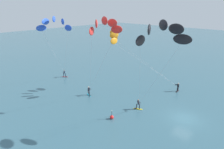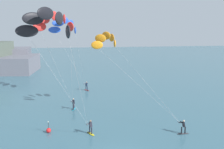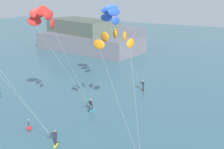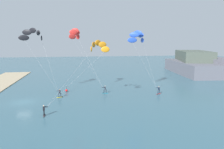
# 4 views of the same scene
# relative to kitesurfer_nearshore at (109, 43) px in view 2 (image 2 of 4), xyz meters

# --- Properties ---
(kitesurfer_nearshore) EXTENTS (10.74, 11.27, 11.45)m
(kitesurfer_nearshore) POSITION_rel_kitesurfer_nearshore_xyz_m (0.00, 0.00, 0.00)
(kitesurfer_nearshore) COLOR #333338
(kitesurfer_nearshore) RESTS_ON ground
(kitesurfer_mid_water) EXTENTS (7.37, 8.46, 13.94)m
(kitesurfer_mid_water) POSITION_rel_kitesurfer_nearshore_xyz_m (-6.94, -12.26, 2.34)
(kitesurfer_mid_water) COLOR yellow
(kitesurfer_mid_water) RESTS_ON ground
(kitesurfer_far_out) EXTENTS (4.91, 8.24, 13.95)m
(kitesurfer_far_out) POSITION_rel_kitesurfer_nearshore_xyz_m (-6.84, -3.55, 2.38)
(kitesurfer_far_out) COLOR #23ADD1
(kitesurfer_far_out) RESTS_ON ground
(kitesurfer_downwind) EXTENTS (6.99, 7.30, 13.54)m
(kitesurfer_downwind) POSITION_rel_kitesurfer_nearshore_xyz_m (-6.10, 9.84, 1.94)
(kitesurfer_downwind) COLOR red
(kitesurfer_downwind) RESTS_ON ground
(marker_buoy) EXTENTS (0.56, 0.56, 1.38)m
(marker_buoy) POSITION_rel_kitesurfer_nearshore_xyz_m (-7.95, -6.08, -9.55)
(marker_buoy) COLOR red
(marker_buoy) RESTS_ON ground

